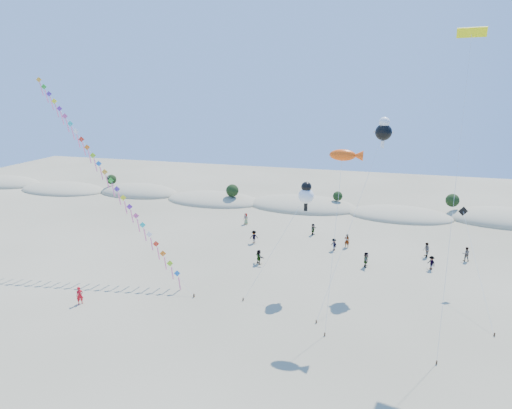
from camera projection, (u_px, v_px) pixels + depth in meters
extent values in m
plane|color=#817659|center=(198.00, 366.00, 31.79)|extent=(160.00, 160.00, 0.00)
ellipsoid|color=gray|center=(4.00, 184.00, 90.71)|extent=(17.00, 9.35, 3.20)
ellipsoid|color=#153413|center=(3.00, 180.00, 90.47)|extent=(13.60, 6.12, 0.68)
ellipsoid|color=gray|center=(63.00, 190.00, 85.25)|extent=(18.00, 9.90, 2.80)
ellipsoid|color=#153413|center=(62.00, 186.00, 85.04)|extent=(14.40, 6.48, 0.72)
ellipsoid|color=gray|center=(139.00, 193.00, 82.76)|extent=(16.00, 8.80, 3.60)
ellipsoid|color=#153413|center=(139.00, 188.00, 82.50)|extent=(12.80, 5.76, 0.64)
ellipsoid|color=gray|center=(214.00, 201.00, 77.31)|extent=(17.60, 9.68, 3.00)
ellipsoid|color=#153413|center=(214.00, 197.00, 77.09)|extent=(14.08, 6.34, 0.70)
ellipsoid|color=gray|center=(302.00, 206.00, 73.80)|extent=(19.00, 10.45, 3.40)
ellipsoid|color=#153413|center=(302.00, 201.00, 73.55)|extent=(15.20, 6.84, 0.76)
ellipsoid|color=gray|center=(399.00, 216.00, 68.35)|extent=(16.40, 9.02, 2.80)
ellipsoid|color=#153413|center=(400.00, 211.00, 68.14)|extent=(13.12, 5.90, 0.66)
ellipsoid|color=gray|center=(508.00, 221.00, 65.86)|extent=(18.00, 9.90, 3.80)
ellipsoid|color=#153413|center=(509.00, 215.00, 65.58)|extent=(14.40, 6.48, 0.72)
sphere|color=black|center=(111.00, 179.00, 83.87)|extent=(1.90, 1.90, 1.90)
sphere|color=black|center=(232.00, 191.00, 74.49)|extent=(2.20, 2.20, 2.20)
sphere|color=black|center=(338.00, 196.00, 71.73)|extent=(1.60, 1.60, 1.60)
sphere|color=black|center=(452.00, 200.00, 68.30)|extent=(2.10, 2.10, 2.10)
cube|color=#3F2D1E|center=(194.00, 295.00, 42.16)|extent=(0.12, 0.12, 0.35)
cylinder|color=silver|center=(109.00, 177.00, 46.92)|extent=(23.64, 9.62, 20.86)
cube|color=blue|center=(177.00, 273.00, 43.06)|extent=(1.27, 0.49, 1.33)
cube|color=pink|center=(179.00, 283.00, 43.36)|extent=(0.19, 0.45, 1.55)
cube|color=#95DF1A|center=(170.00, 263.00, 43.44)|extent=(1.27, 0.49, 1.33)
cube|color=pink|center=(172.00, 273.00, 43.73)|extent=(0.19, 0.45, 1.55)
cube|color=orange|center=(163.00, 253.00, 43.81)|extent=(1.27, 0.49, 1.33)
cube|color=pink|center=(165.00, 263.00, 44.10)|extent=(0.19, 0.45, 1.55)
cube|color=red|center=(156.00, 244.00, 44.18)|extent=(1.27, 0.49, 1.33)
cube|color=pink|center=(158.00, 254.00, 44.48)|extent=(0.19, 0.45, 1.55)
cube|color=white|center=(149.00, 234.00, 44.55)|extent=(1.27, 0.49, 1.33)
cube|color=pink|center=(152.00, 244.00, 44.85)|extent=(0.19, 0.45, 1.55)
cube|color=#1AC3BA|center=(143.00, 225.00, 44.93)|extent=(1.27, 0.49, 1.33)
cube|color=pink|center=(145.00, 235.00, 45.22)|extent=(0.19, 0.45, 1.55)
cube|color=#E84992|center=(136.00, 216.00, 45.30)|extent=(1.27, 0.49, 1.33)
cube|color=pink|center=(138.00, 226.00, 45.59)|extent=(0.19, 0.45, 1.55)
cube|color=purple|center=(130.00, 207.00, 45.67)|extent=(1.27, 0.49, 1.33)
cube|color=pink|center=(132.00, 217.00, 45.97)|extent=(0.19, 0.45, 1.55)
cube|color=#FBFF1A|center=(123.00, 198.00, 46.04)|extent=(1.27, 0.49, 1.33)
cube|color=pink|center=(126.00, 208.00, 46.34)|extent=(0.19, 0.45, 1.55)
cube|color=#5329A5|center=(117.00, 189.00, 46.42)|extent=(1.27, 0.49, 1.33)
cube|color=pink|center=(119.00, 199.00, 46.71)|extent=(0.19, 0.45, 1.55)
cube|color=green|center=(111.00, 180.00, 46.79)|extent=(1.27, 0.49, 1.33)
cube|color=pink|center=(113.00, 190.00, 47.08)|extent=(0.19, 0.45, 1.55)
cube|color=#FCA627|center=(105.00, 172.00, 47.16)|extent=(1.27, 0.49, 1.33)
cube|color=pink|center=(107.00, 182.00, 47.46)|extent=(0.19, 0.45, 1.55)
cube|color=blue|center=(99.00, 164.00, 47.53)|extent=(1.27, 0.49, 1.33)
cube|color=pink|center=(101.00, 173.00, 47.83)|extent=(0.19, 0.45, 1.55)
cube|color=#95DF1A|center=(93.00, 155.00, 47.91)|extent=(1.27, 0.49, 1.33)
cube|color=pink|center=(96.00, 165.00, 48.20)|extent=(0.19, 0.45, 1.55)
cube|color=orange|center=(87.00, 147.00, 48.28)|extent=(1.27, 0.49, 1.33)
cube|color=pink|center=(90.00, 157.00, 48.57)|extent=(0.19, 0.45, 1.55)
cube|color=red|center=(81.00, 139.00, 48.65)|extent=(1.27, 0.49, 1.33)
cube|color=pink|center=(84.00, 149.00, 48.95)|extent=(0.19, 0.45, 1.55)
cube|color=white|center=(76.00, 131.00, 49.02)|extent=(1.27, 0.49, 1.33)
cube|color=pink|center=(78.00, 141.00, 49.32)|extent=(0.19, 0.45, 1.55)
cube|color=#1AC3BA|center=(70.00, 124.00, 49.39)|extent=(1.27, 0.49, 1.33)
cube|color=pink|center=(73.00, 133.00, 49.69)|extent=(0.19, 0.45, 1.55)
cube|color=#E84992|center=(65.00, 116.00, 49.77)|extent=(1.27, 0.49, 1.33)
cube|color=pink|center=(68.00, 126.00, 50.06)|extent=(0.19, 0.45, 1.55)
cube|color=purple|center=(59.00, 109.00, 50.14)|extent=(1.27, 0.49, 1.33)
cube|color=pink|center=(62.00, 118.00, 50.43)|extent=(0.19, 0.45, 1.55)
cube|color=#FBFF1A|center=(54.00, 101.00, 50.51)|extent=(1.27, 0.49, 1.33)
cube|color=pink|center=(57.00, 111.00, 50.81)|extent=(0.19, 0.45, 1.55)
cube|color=#5329A5|center=(49.00, 94.00, 50.88)|extent=(1.27, 0.49, 1.33)
cube|color=pink|center=(52.00, 103.00, 51.18)|extent=(0.19, 0.45, 1.55)
cube|color=green|center=(44.00, 87.00, 51.26)|extent=(1.27, 0.49, 1.33)
cube|color=pink|center=(47.00, 96.00, 51.55)|extent=(0.19, 0.45, 1.55)
cube|color=#FCA627|center=(39.00, 80.00, 51.63)|extent=(1.27, 0.49, 1.33)
cube|color=pink|center=(42.00, 89.00, 51.92)|extent=(0.19, 0.45, 1.55)
cube|color=#3F2D1E|center=(325.00, 334.00, 35.63)|extent=(0.10, 0.10, 0.30)
cylinder|color=silver|center=(334.00, 245.00, 35.80)|extent=(0.35, 4.61, 14.53)
ellipsoid|color=#FF500D|center=(343.00, 155.00, 35.93)|extent=(2.22, 0.97, 0.97)
cone|color=#FF500D|center=(358.00, 156.00, 35.61)|extent=(0.89, 0.89, 0.89)
cube|color=#3F2D1E|center=(243.00, 299.00, 41.46)|extent=(0.10, 0.10, 0.30)
cylinder|color=silver|center=(275.00, 247.00, 42.12)|extent=(5.00, 5.51, 9.53)
sphere|color=white|center=(306.00, 196.00, 42.73)|extent=(1.54, 1.54, 1.54)
sphere|color=black|center=(306.00, 187.00, 42.48)|extent=(1.03, 1.03, 1.03)
cube|color=black|center=(306.00, 207.00, 43.05)|extent=(0.35, 0.18, 0.80)
cube|color=#3F2D1E|center=(316.00, 321.00, 37.57)|extent=(0.10, 0.10, 0.30)
cylinder|color=silver|center=(353.00, 220.00, 41.05)|extent=(4.63, 13.21, 15.47)
sphere|color=black|center=(384.00, 132.00, 44.49)|extent=(1.72, 1.72, 1.72)
sphere|color=white|center=(384.00, 122.00, 44.21)|extent=(1.12, 1.12, 1.12)
cube|color=white|center=(383.00, 144.00, 44.83)|extent=(0.35, 0.18, 0.80)
cube|color=white|center=(377.00, 132.00, 44.67)|extent=(0.60, 0.15, 0.25)
cube|color=white|center=(391.00, 132.00, 44.30)|extent=(0.60, 0.15, 0.25)
cube|color=#3F2D1E|center=(437.00, 363.00, 32.00)|extent=(0.10, 0.10, 0.30)
cylinder|color=silver|center=(455.00, 193.00, 33.13)|extent=(1.22, 9.74, 24.28)
cube|color=#FFF90D|center=(472.00, 32.00, 34.21)|extent=(2.27, 0.93, 0.80)
cube|color=black|center=(472.00, 32.00, 34.23)|extent=(2.19, 0.56, 0.19)
cube|color=#3F2D1E|center=(494.00, 334.00, 35.60)|extent=(0.10, 0.10, 0.30)
cylinder|color=silver|center=(477.00, 268.00, 39.43)|extent=(1.69, 10.02, 7.91)
cube|color=black|center=(463.00, 211.00, 43.22)|extent=(0.98, 0.29, 1.01)
imported|color=red|center=(80.00, 295.00, 40.71)|extent=(0.73, 0.74, 1.72)
imported|color=slate|center=(259.00, 257.00, 49.87)|extent=(1.52, 1.46, 1.73)
imported|color=slate|center=(254.00, 237.00, 56.50)|extent=(1.27, 1.00, 1.72)
imported|color=slate|center=(334.00, 245.00, 53.94)|extent=(1.12, 1.15, 1.58)
imported|color=slate|center=(366.00, 259.00, 49.07)|extent=(0.58, 1.65, 1.77)
imported|color=slate|center=(347.00, 241.00, 54.98)|extent=(0.71, 0.52, 1.79)
imported|color=slate|center=(426.00, 250.00, 51.83)|extent=(0.78, 0.95, 1.83)
imported|color=slate|center=(246.00, 219.00, 64.22)|extent=(0.90, 0.67, 1.69)
imported|color=slate|center=(466.00, 254.00, 50.68)|extent=(0.88, 0.70, 1.75)
imported|color=slate|center=(431.00, 263.00, 48.38)|extent=(1.10, 1.18, 1.60)
imported|color=slate|center=(313.00, 229.00, 59.63)|extent=(0.82, 1.56, 1.61)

